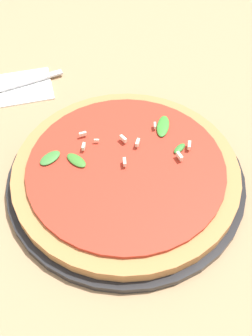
# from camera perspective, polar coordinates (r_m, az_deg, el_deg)

# --- Properties ---
(ground_plane) EXTENTS (6.00, 6.00, 0.00)m
(ground_plane) POSITION_cam_1_polar(r_m,az_deg,el_deg) (0.59, 1.83, -3.02)
(ground_plane) COLOR #9E7A56
(pizza_arugula_main) EXTENTS (0.35, 0.35, 0.05)m
(pizza_arugula_main) POSITION_cam_1_polar(r_m,az_deg,el_deg) (0.58, -0.00, -0.80)
(pizza_arugula_main) COLOR black
(pizza_arugula_main) RESTS_ON ground_plane
(napkin) EXTENTS (0.17, 0.13, 0.01)m
(napkin) POSITION_cam_1_polar(r_m,az_deg,el_deg) (0.77, -16.21, 11.06)
(napkin) COLOR white
(napkin) RESTS_ON ground_plane
(fork) EXTENTS (0.22, 0.04, 0.00)m
(fork) POSITION_cam_1_polar(r_m,az_deg,el_deg) (0.77, -16.86, 11.15)
(fork) COLOR silver
(fork) RESTS_ON ground_plane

